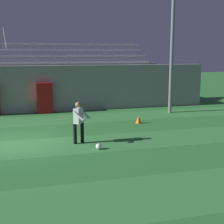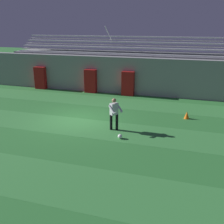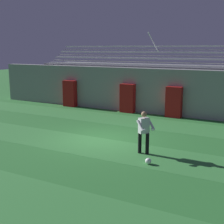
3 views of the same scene
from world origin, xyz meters
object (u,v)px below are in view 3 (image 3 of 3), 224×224
soccer_ball (148,161)px  padding_pillar_far_left (70,94)px  padding_pillar_gate_right (174,102)px  goalkeeper (144,130)px  padding_pillar_gate_left (128,98)px

soccer_ball → padding_pillar_far_left: bearing=138.9°
padding_pillar_far_left → soccer_ball: (9.01, -7.85, -0.80)m
padding_pillar_gate_right → goalkeeper: 6.95m
padding_pillar_gate_left → soccer_ball: bearing=-59.9°
padding_pillar_gate_right → padding_pillar_far_left: (-7.48, 0.00, 0.00)m
padding_pillar_gate_left → padding_pillar_gate_right: 3.02m
padding_pillar_gate_left → goalkeeper: bearing=-60.1°
goalkeeper → soccer_ball: (0.58, -0.96, -0.84)m
padding_pillar_far_left → goalkeeper: size_ratio=1.09×
padding_pillar_gate_right → soccer_ball: size_ratio=8.25×
goalkeeper → padding_pillar_gate_right: bearing=97.9°
goalkeeper → soccer_ball: goalkeeper is taller
padding_pillar_gate_left → soccer_ball: (4.54, -7.85, -0.80)m
padding_pillar_gate_right → padding_pillar_far_left: same height
soccer_ball → padding_pillar_gate_left: bearing=120.1°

